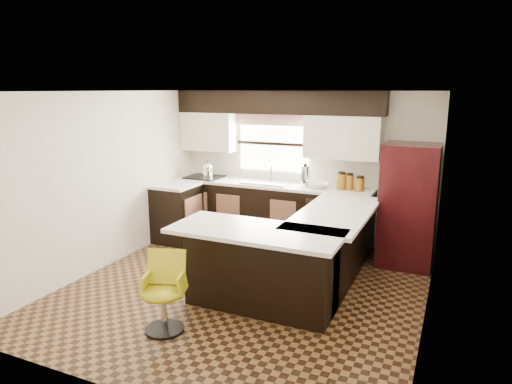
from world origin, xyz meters
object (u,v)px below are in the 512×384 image
at_px(peninsula_return, 261,269).
at_px(bar_chair, 163,294).
at_px(peninsula_long, 330,249).
at_px(refrigerator, 408,205).

relative_size(peninsula_return, bar_chair, 2.02).
relative_size(peninsula_long, peninsula_return, 1.18).
xyz_separation_m(peninsula_long, bar_chair, (-1.22, -1.87, -0.04)).
distance_m(peninsula_long, refrigerator, 1.40).
bearing_deg(bar_chair, peninsula_long, 38.59).
bearing_deg(bar_chair, refrigerator, 36.93).
distance_m(peninsula_return, refrigerator, 2.47).
height_order(peninsula_long, refrigerator, refrigerator).
distance_m(peninsula_long, peninsula_return, 1.11).
bearing_deg(peninsula_return, bar_chair, -127.78).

